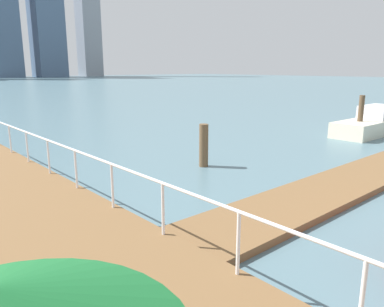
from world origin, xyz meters
TOP-DOWN VIEW (x-y plane):
  - ground_plane at (0.00, 20.00)m, footprint 300.00×300.00m
  - floating_dock at (2.74, 6.14)m, footprint 12.47×2.00m
  - boardwalk_railing at (-3.15, 6.42)m, footprint 0.06×23.33m
  - dock_piling_0 at (12.52, 9.87)m, footprint 0.28×0.28m
  - dock_piling_1 at (2.03, 10.81)m, footprint 0.34×0.34m
  - moored_boat_3 at (14.12, 9.77)m, footprint 6.41×1.88m
  - skyline_tower_5 at (52.14, 155.33)m, footprint 11.52×14.05m

SIDE VIEW (x-z plane):
  - ground_plane at x=0.00m, z-range 0.00..0.00m
  - floating_dock at x=2.74m, z-range 0.00..0.18m
  - moored_boat_3 at x=14.12m, z-range -0.20..1.33m
  - dock_piling_1 at x=2.03m, z-range 0.00..1.59m
  - dock_piling_0 at x=12.52m, z-range 0.00..2.19m
  - boardwalk_railing at x=-3.15m, z-range 0.72..1.80m
  - skyline_tower_5 at x=52.14m, z-range 0.00..40.45m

